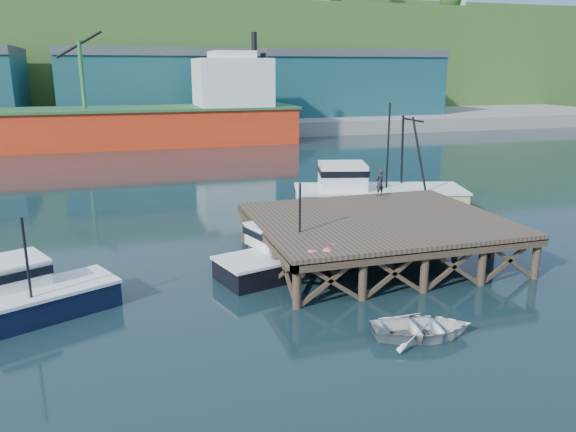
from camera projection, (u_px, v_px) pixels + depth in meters
name	position (u px, v px, depth m)	size (l,w,h in m)	color
ground	(271.00, 269.00, 26.84)	(300.00, 300.00, 0.00)	black
wharf	(379.00, 222.00, 27.73)	(12.00, 10.00, 2.62)	brown
far_quay	(158.00, 121.00, 91.34)	(160.00, 40.00, 2.00)	gray
warehouse_mid	(158.00, 87.00, 85.31)	(28.00, 16.00, 9.00)	#194B52
warehouse_right	(341.00, 86.00, 93.77)	(30.00, 16.00, 9.00)	#194B52
cargo_ship	(99.00, 119.00, 68.01)	(55.50, 10.00, 13.75)	red
hillside	(144.00, 60.00, 116.54)	(220.00, 50.00, 22.00)	#2D511E
boat_navy	(24.00, 296.00, 21.47)	(7.05, 5.04, 4.16)	black
boat_black	(288.00, 254.00, 26.50)	(7.55, 6.26, 4.39)	black
trawler	(376.00, 194.00, 36.06)	(11.43, 6.52, 7.23)	beige
dinghy	(422.00, 328.00, 19.92)	(2.58, 3.62, 0.75)	silver
dockworker	(380.00, 183.00, 32.36)	(0.57, 0.37, 1.57)	#202129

